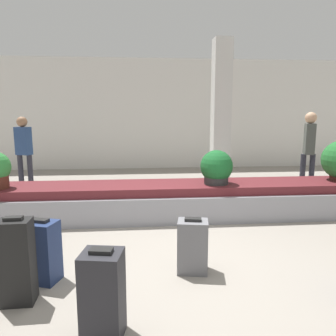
# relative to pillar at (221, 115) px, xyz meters

# --- Properties ---
(ground_plane) EXTENTS (18.00, 18.00, 0.00)m
(ground_plane) POSITION_rel_pillar_xyz_m (-1.34, -3.78, -1.60)
(ground_plane) COLOR gray
(back_wall) EXTENTS (18.00, 0.06, 3.20)m
(back_wall) POSITION_rel_pillar_xyz_m (-1.34, 2.68, 0.00)
(back_wall) COLOR silver
(back_wall) RESTS_ON ground_plane
(carousel) EXTENTS (8.23, 0.95, 0.54)m
(carousel) POSITION_rel_pillar_xyz_m (-1.34, -2.03, -1.34)
(carousel) COLOR gray
(carousel) RESTS_ON ground_plane
(pillar) EXTENTS (0.38, 0.38, 3.20)m
(pillar) POSITION_rel_pillar_xyz_m (0.00, 0.00, 0.00)
(pillar) COLOR silver
(pillar) RESTS_ON ground_plane
(suitcase_0) EXTENTS (0.37, 0.33, 0.64)m
(suitcase_0) POSITION_rel_pillar_xyz_m (-2.75, -3.97, -1.29)
(suitcase_0) COLOR navy
(suitcase_0) RESTS_ON ground_plane
(suitcase_1) EXTENTS (0.28, 0.22, 0.78)m
(suitcase_1) POSITION_rel_pillar_xyz_m (-2.85, -4.34, -1.22)
(suitcase_1) COLOR black
(suitcase_1) RESTS_ON ground_plane
(suitcase_2) EXTENTS (0.33, 0.31, 0.69)m
(suitcase_2) POSITION_rel_pillar_xyz_m (-2.07, -4.86, -1.27)
(suitcase_2) COLOR #232328
(suitcase_2) RESTS_ON ground_plane
(suitcase_3) EXTENTS (0.35, 0.29, 0.58)m
(suitcase_3) POSITION_rel_pillar_xyz_m (-1.25, -3.91, -1.32)
(suitcase_3) COLOR slate
(suitcase_3) RESTS_ON ground_plane
(potted_plant_2) EXTENTS (0.51, 0.51, 0.54)m
(potted_plant_2) POSITION_rel_pillar_xyz_m (-0.58, -2.12, -0.81)
(potted_plant_2) COLOR #2D2D2D
(potted_plant_2) RESTS_ON carousel
(traveler_0) EXTENTS (0.36, 0.29, 1.57)m
(traveler_0) POSITION_rel_pillar_xyz_m (-4.26, 0.17, -0.68)
(traveler_0) COLOR #282833
(traveler_0) RESTS_ON ground_plane
(traveler_1) EXTENTS (0.31, 0.36, 1.66)m
(traveler_1) POSITION_rel_pillar_xyz_m (1.73, -0.61, -0.61)
(traveler_1) COLOR #282833
(traveler_1) RESTS_ON ground_plane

